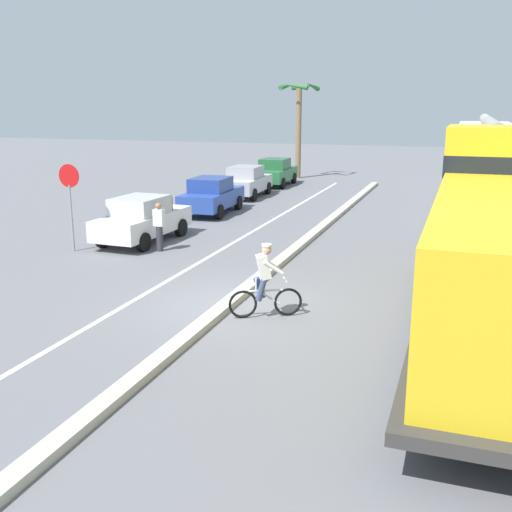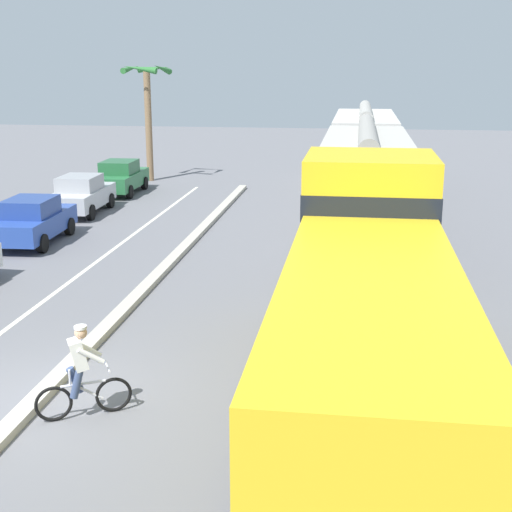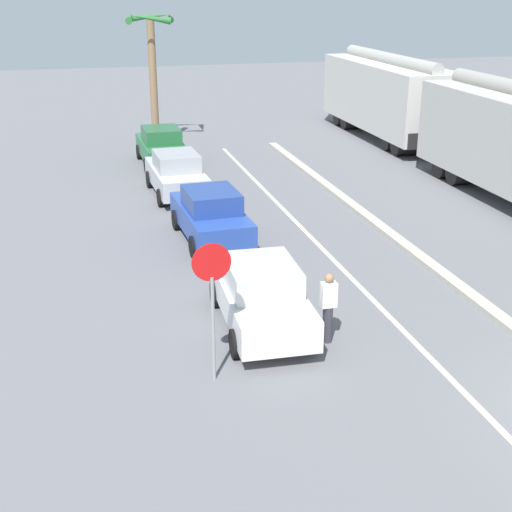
{
  "view_description": "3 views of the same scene",
  "coord_description": "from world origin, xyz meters",
  "px_view_note": "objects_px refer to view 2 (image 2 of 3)",
  "views": [
    {
      "loc": [
        5.16,
        -12.82,
        4.74
      ],
      "look_at": [
        0.34,
        0.96,
        1.04
      ],
      "focal_mm": 42.0,
      "sensor_mm": 36.0,
      "label": 1
    },
    {
      "loc": [
        5.75,
        -11.48,
        6.08
      ],
      "look_at": [
        3.53,
        3.97,
        1.88
      ],
      "focal_mm": 50.0,
      "sensor_mm": 36.0,
      "label": 2
    },
    {
      "loc": [
        -9.29,
        -8.73,
        7.43
      ],
      "look_at": [
        -4.98,
        7.89,
        0.8
      ],
      "focal_mm": 50.0,
      "sensor_mm": 36.0,
      "label": 3
    }
  ],
  "objects_px": {
    "locomotive": "(368,314)",
    "parked_car_blue": "(33,220)",
    "parked_car_green": "(121,177)",
    "hopper_car_middle": "(364,148)",
    "palm_tree_near": "(148,98)",
    "hopper_car_lead": "(365,187)",
    "parked_car_silver": "(81,194)",
    "cyclist": "(81,374)"
  },
  "relations": [
    {
      "from": "parked_car_silver",
      "to": "parked_car_green",
      "type": "relative_size",
      "value": 1.0
    },
    {
      "from": "hopper_car_middle",
      "to": "palm_tree_near",
      "type": "height_order",
      "value": "palm_tree_near"
    },
    {
      "from": "locomotive",
      "to": "hopper_car_middle",
      "type": "relative_size",
      "value": 1.1
    },
    {
      "from": "hopper_car_lead",
      "to": "palm_tree_near",
      "type": "xyz_separation_m",
      "value": [
        -11.4,
        12.97,
        2.31
      ]
    },
    {
      "from": "locomotive",
      "to": "parked_car_silver",
      "type": "relative_size",
      "value": 2.73
    },
    {
      "from": "cyclist",
      "to": "parked_car_green",
      "type": "bearing_deg",
      "value": 106.89
    },
    {
      "from": "parked_car_silver",
      "to": "palm_tree_near",
      "type": "height_order",
      "value": "palm_tree_near"
    },
    {
      "from": "hopper_car_lead",
      "to": "hopper_car_middle",
      "type": "relative_size",
      "value": 1.0
    },
    {
      "from": "hopper_car_middle",
      "to": "cyclist",
      "type": "relative_size",
      "value": 6.18
    },
    {
      "from": "hopper_car_lead",
      "to": "palm_tree_near",
      "type": "relative_size",
      "value": 1.71
    },
    {
      "from": "parked_car_silver",
      "to": "parked_car_green",
      "type": "distance_m",
      "value": 4.85
    },
    {
      "from": "locomotive",
      "to": "parked_car_blue",
      "type": "distance_m",
      "value": 15.88
    },
    {
      "from": "parked_car_silver",
      "to": "palm_tree_near",
      "type": "distance_m",
      "value": 9.69
    },
    {
      "from": "hopper_car_lead",
      "to": "parked_car_silver",
      "type": "xyz_separation_m",
      "value": [
        -11.75,
        3.97,
        -1.26
      ]
    },
    {
      "from": "parked_car_blue",
      "to": "parked_car_green",
      "type": "xyz_separation_m",
      "value": [
        -0.19,
        10.04,
        0.0
      ]
    },
    {
      "from": "parked_car_blue",
      "to": "parked_car_green",
      "type": "distance_m",
      "value": 10.04
    },
    {
      "from": "parked_car_green",
      "to": "cyclist",
      "type": "height_order",
      "value": "cyclist"
    },
    {
      "from": "hopper_car_lead",
      "to": "parked_car_silver",
      "type": "relative_size",
      "value": 2.49
    },
    {
      "from": "cyclist",
      "to": "palm_tree_near",
      "type": "relative_size",
      "value": 0.28
    },
    {
      "from": "hopper_car_lead",
      "to": "parked_car_blue",
      "type": "distance_m",
      "value": 11.62
    },
    {
      "from": "hopper_car_middle",
      "to": "cyclist",
      "type": "bearing_deg",
      "value": -101.31
    },
    {
      "from": "hopper_car_lead",
      "to": "cyclist",
      "type": "distance_m",
      "value": 14.21
    },
    {
      "from": "palm_tree_near",
      "to": "hopper_car_middle",
      "type": "bearing_deg",
      "value": -6.87
    },
    {
      "from": "parked_car_green",
      "to": "parked_car_blue",
      "type": "bearing_deg",
      "value": -88.92
    },
    {
      "from": "hopper_car_middle",
      "to": "parked_car_silver",
      "type": "xyz_separation_m",
      "value": [
        -11.75,
        -7.63,
        -1.26
      ]
    },
    {
      "from": "hopper_car_lead",
      "to": "parked_car_silver",
      "type": "bearing_deg",
      "value": 161.34
    },
    {
      "from": "hopper_car_middle",
      "to": "parked_car_blue",
      "type": "distance_m",
      "value": 17.26
    },
    {
      "from": "locomotive",
      "to": "palm_tree_near",
      "type": "distance_m",
      "value": 27.72
    },
    {
      "from": "hopper_car_lead",
      "to": "parked_car_green",
      "type": "relative_size",
      "value": 2.5
    },
    {
      "from": "hopper_car_lead",
      "to": "parked_car_blue",
      "type": "xyz_separation_m",
      "value": [
        -11.48,
        -1.22,
        -1.26
      ]
    },
    {
      "from": "hopper_car_lead",
      "to": "parked_car_silver",
      "type": "height_order",
      "value": "hopper_car_lead"
    },
    {
      "from": "parked_car_silver",
      "to": "parked_car_green",
      "type": "height_order",
      "value": "same"
    },
    {
      "from": "parked_car_blue",
      "to": "hopper_car_lead",
      "type": "bearing_deg",
      "value": 6.08
    },
    {
      "from": "locomotive",
      "to": "parked_car_silver",
      "type": "distance_m",
      "value": 19.98
    },
    {
      "from": "locomotive",
      "to": "parked_car_silver",
      "type": "height_order",
      "value": "locomotive"
    },
    {
      "from": "parked_car_green",
      "to": "hopper_car_middle",
      "type": "bearing_deg",
      "value": 13.42
    },
    {
      "from": "palm_tree_near",
      "to": "parked_car_blue",
      "type": "bearing_deg",
      "value": -90.33
    },
    {
      "from": "hopper_car_middle",
      "to": "cyclist",
      "type": "distance_m",
      "value": 25.38
    },
    {
      "from": "hopper_car_middle",
      "to": "parked_car_silver",
      "type": "relative_size",
      "value": 2.49
    },
    {
      "from": "parked_car_blue",
      "to": "cyclist",
      "type": "height_order",
      "value": "cyclist"
    },
    {
      "from": "parked_car_blue",
      "to": "palm_tree_near",
      "type": "distance_m",
      "value": 14.64
    },
    {
      "from": "cyclist",
      "to": "parked_car_silver",
      "type": "bearing_deg",
      "value": 111.49
    }
  ]
}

